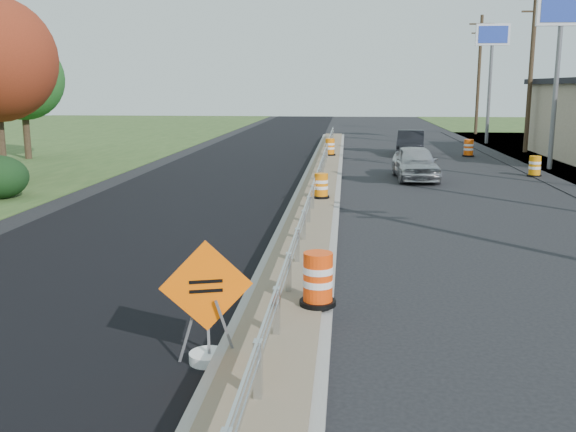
# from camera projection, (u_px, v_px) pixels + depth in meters

# --- Properties ---
(ground) EXTENTS (140.00, 140.00, 0.00)m
(ground) POSITION_uv_depth(u_px,v_px,m) (304.00, 248.00, 15.40)
(ground) COLOR black
(ground) RESTS_ON ground
(milled_overlay) EXTENTS (7.20, 120.00, 0.01)m
(milled_overlay) POSITION_uv_depth(u_px,v_px,m) (210.00, 184.00, 25.56)
(milled_overlay) COLOR black
(milled_overlay) RESTS_ON ground
(median) EXTENTS (1.60, 55.00, 0.23)m
(median) POSITION_uv_depth(u_px,v_px,m) (318.00, 191.00, 23.19)
(median) COLOR gray
(median) RESTS_ON ground
(guardrail) EXTENTS (0.10, 46.15, 0.72)m
(guardrail) POSITION_uv_depth(u_px,v_px,m) (320.00, 171.00, 24.05)
(guardrail) COLOR silver
(guardrail) RESTS_ON median
(pylon_sign_mid) EXTENTS (2.20, 0.30, 7.90)m
(pylon_sign_mid) POSITION_uv_depth(u_px,v_px,m) (561.00, 26.00, 28.81)
(pylon_sign_mid) COLOR slate
(pylon_sign_mid) RESTS_ON ground
(pylon_sign_north) EXTENTS (2.20, 0.30, 7.90)m
(pylon_sign_north) POSITION_uv_depth(u_px,v_px,m) (492.00, 46.00, 42.48)
(pylon_sign_north) COLOR slate
(pylon_sign_north) RESTS_ON ground
(utility_pole_nmid) EXTENTS (1.90, 0.26, 9.40)m
(utility_pole_nmid) POSITION_uv_depth(u_px,v_px,m) (531.00, 67.00, 36.84)
(utility_pole_nmid) COLOR #473523
(utility_pole_nmid) RESTS_ON ground
(utility_pole_north) EXTENTS (1.90, 0.26, 9.40)m
(utility_pole_north) POSITION_uv_depth(u_px,v_px,m) (479.00, 73.00, 51.48)
(utility_pole_north) COLOR #473523
(utility_pole_north) RESTS_ON ground
(tree_near_back) EXTENTS (4.29, 4.29, 6.37)m
(tree_near_back) POSITION_uv_depth(u_px,v_px,m) (22.00, 79.00, 33.56)
(tree_near_back) COLOR #473523
(tree_near_back) RESTS_ON ground
(caution_sign) EXTENTS (1.24, 0.54, 1.77)m
(caution_sign) POSITION_uv_depth(u_px,v_px,m) (208.00, 333.00, 8.93)
(caution_sign) COLOR white
(caution_sign) RESTS_ON ground
(barrel_median_near) EXTENTS (0.61, 0.61, 0.90)m
(barrel_median_near) POSITION_uv_depth(u_px,v_px,m) (318.00, 280.00, 10.64)
(barrel_median_near) COLOR black
(barrel_median_near) RESTS_ON median
(barrel_median_mid) EXTENTS (0.55, 0.55, 0.81)m
(barrel_median_mid) POSITION_uv_depth(u_px,v_px,m) (321.00, 186.00, 20.95)
(barrel_median_mid) COLOR black
(barrel_median_mid) RESTS_ON median
(barrel_median_far) EXTENTS (0.61, 0.61, 0.89)m
(barrel_median_far) POSITION_uv_depth(u_px,v_px,m) (330.00, 147.00, 34.02)
(barrel_median_far) COLOR black
(barrel_median_far) RESTS_ON median
(barrel_shoulder_near) EXTENTS (0.61, 0.61, 0.89)m
(barrel_shoulder_near) POSITION_uv_depth(u_px,v_px,m) (535.00, 167.00, 27.66)
(barrel_shoulder_near) COLOR black
(barrel_shoulder_near) RESTS_ON ground
(barrel_shoulder_mid) EXTENTS (0.65, 0.65, 0.95)m
(barrel_shoulder_mid) POSITION_uv_depth(u_px,v_px,m) (469.00, 148.00, 35.65)
(barrel_shoulder_mid) COLOR black
(barrel_shoulder_mid) RESTS_ON ground
(car_silver) EXTENTS (1.83, 4.19, 1.40)m
(car_silver) POSITION_uv_depth(u_px,v_px,m) (415.00, 163.00, 26.76)
(car_silver) COLOR #ADADB2
(car_silver) RESTS_ON ground
(car_dark_mid) EXTENTS (1.92, 4.32, 1.38)m
(car_dark_mid) POSITION_uv_depth(u_px,v_px,m) (411.00, 143.00, 36.43)
(car_dark_mid) COLOR black
(car_dark_mid) RESTS_ON ground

